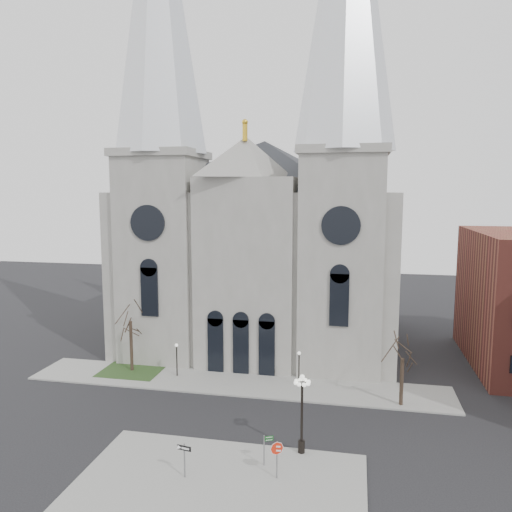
% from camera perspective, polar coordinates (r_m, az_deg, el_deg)
% --- Properties ---
extents(ground, '(160.00, 160.00, 0.00)m').
position_cam_1_polar(ground, '(39.26, -6.52, -20.15)').
color(ground, black).
rests_on(ground, ground).
extents(sidewalk_near, '(18.00, 10.00, 0.14)m').
position_cam_1_polar(sidewalk_near, '(34.30, -4.13, -24.40)').
color(sidewalk_near, gray).
rests_on(sidewalk_near, ground).
extents(sidewalk_far, '(40.00, 6.00, 0.14)m').
position_cam_1_polar(sidewalk_far, '(48.85, -2.40, -14.29)').
color(sidewalk_far, gray).
rests_on(sidewalk_far, ground).
extents(grass_patch, '(6.00, 5.00, 0.18)m').
position_cam_1_polar(grass_patch, '(53.27, -13.97, -12.61)').
color(grass_patch, '#243F1B').
rests_on(grass_patch, ground).
extents(cathedral, '(33.00, 26.66, 54.00)m').
position_cam_1_polar(cathedral, '(56.95, 0.41, 7.77)').
color(cathedral, gray).
rests_on(cathedral, ground).
extents(tree_left, '(3.20, 3.20, 7.50)m').
position_cam_1_polar(tree_left, '(51.67, -14.17, -6.87)').
color(tree_left, black).
rests_on(tree_left, ground).
extents(tree_right, '(3.20, 3.20, 6.00)m').
position_cam_1_polar(tree_right, '(44.37, 16.42, -10.84)').
color(tree_right, black).
rests_on(tree_right, ground).
extents(ped_lamp_left, '(0.32, 0.32, 3.26)m').
position_cam_1_polar(ped_lamp_left, '(50.22, -9.05, -11.02)').
color(ped_lamp_left, black).
rests_on(ped_lamp_left, sidewalk_far).
extents(ped_lamp_right, '(0.32, 0.32, 3.26)m').
position_cam_1_polar(ped_lamp_right, '(47.51, 4.94, -12.04)').
color(ped_lamp_right, black).
rests_on(ped_lamp_right, sidewalk_far).
extents(stop_sign, '(0.88, 0.13, 2.45)m').
position_cam_1_polar(stop_sign, '(33.65, 2.40, -21.47)').
color(stop_sign, slate).
rests_on(stop_sign, sidewalk_near).
extents(globe_lamp, '(1.58, 1.58, 5.63)m').
position_cam_1_polar(globe_lamp, '(35.76, 5.27, -16.48)').
color(globe_lamp, black).
rests_on(globe_lamp, sidewalk_near).
extents(one_way_sign, '(0.97, 0.20, 2.22)m').
position_cam_1_polar(one_way_sign, '(34.15, -8.18, -21.56)').
color(one_way_sign, slate).
rests_on(one_way_sign, sidewalk_near).
extents(street_name_sign, '(0.62, 0.31, 2.09)m').
position_cam_1_polar(street_name_sign, '(35.19, 1.07, -21.03)').
color(street_name_sign, slate).
rests_on(street_name_sign, sidewalk_near).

